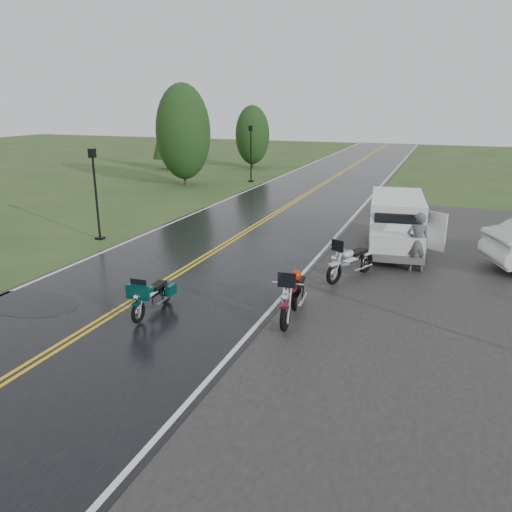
{
  "coord_description": "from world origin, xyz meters",
  "views": [
    {
      "loc": [
        7.84,
        -11.19,
        5.36
      ],
      "look_at": [
        2.8,
        2.0,
        1.0
      ],
      "focal_mm": 35.0,
      "sensor_mm": 36.0,
      "label": 1
    }
  ],
  "objects_px": {
    "motorcycle_teal": "(138,304)",
    "lamp_post_near_left": "(96,194)",
    "motorcycle_red": "(285,306)",
    "van_white": "(373,234)",
    "person_at_van": "(417,243)",
    "motorcycle_silver": "(334,265)",
    "lamp_post_far_left": "(251,154)"
  },
  "relations": [
    {
      "from": "van_white",
      "to": "person_at_van",
      "type": "bearing_deg",
      "value": -27.52
    },
    {
      "from": "motorcycle_teal",
      "to": "lamp_post_near_left",
      "type": "relative_size",
      "value": 0.52
    },
    {
      "from": "motorcycle_red",
      "to": "lamp_post_near_left",
      "type": "height_order",
      "value": "lamp_post_near_left"
    },
    {
      "from": "motorcycle_teal",
      "to": "van_white",
      "type": "height_order",
      "value": "van_white"
    },
    {
      "from": "motorcycle_teal",
      "to": "van_white",
      "type": "distance_m",
      "value": 8.71
    },
    {
      "from": "person_at_van",
      "to": "motorcycle_red",
      "type": "bearing_deg",
      "value": 50.41
    },
    {
      "from": "motorcycle_silver",
      "to": "motorcycle_teal",
      "type": "bearing_deg",
      "value": -107.47
    },
    {
      "from": "motorcycle_silver",
      "to": "person_at_van",
      "type": "xyz_separation_m",
      "value": [
        2.21,
        2.31,
        0.3
      ]
    },
    {
      "from": "motorcycle_teal",
      "to": "motorcycle_red",
      "type": "bearing_deg",
      "value": 11.32
    },
    {
      "from": "motorcycle_teal",
      "to": "lamp_post_near_left",
      "type": "distance_m",
      "value": 9.02
    },
    {
      "from": "van_white",
      "to": "person_at_van",
      "type": "height_order",
      "value": "van_white"
    },
    {
      "from": "person_at_van",
      "to": "lamp_post_near_left",
      "type": "distance_m",
      "value": 12.38
    },
    {
      "from": "motorcycle_red",
      "to": "person_at_van",
      "type": "relative_size",
      "value": 1.22
    },
    {
      "from": "motorcycle_silver",
      "to": "van_white",
      "type": "distance_m",
      "value": 2.98
    },
    {
      "from": "motorcycle_silver",
      "to": "person_at_van",
      "type": "bearing_deg",
      "value": 70.6
    },
    {
      "from": "van_white",
      "to": "person_at_van",
      "type": "distance_m",
      "value": 1.6
    },
    {
      "from": "motorcycle_red",
      "to": "person_at_van",
      "type": "height_order",
      "value": "person_at_van"
    },
    {
      "from": "motorcycle_red",
      "to": "van_white",
      "type": "distance_m",
      "value": 6.56
    },
    {
      "from": "van_white",
      "to": "lamp_post_near_left",
      "type": "relative_size",
      "value": 1.42
    },
    {
      "from": "lamp_post_near_left",
      "to": "motorcycle_silver",
      "type": "bearing_deg",
      "value": -11.23
    },
    {
      "from": "motorcycle_red",
      "to": "motorcycle_teal",
      "type": "distance_m",
      "value": 3.68
    },
    {
      "from": "motorcycle_red",
      "to": "van_white",
      "type": "height_order",
      "value": "van_white"
    },
    {
      "from": "person_at_van",
      "to": "motorcycle_silver",
      "type": "bearing_deg",
      "value": 30.63
    },
    {
      "from": "motorcycle_silver",
      "to": "lamp_post_far_left",
      "type": "distance_m",
      "value": 21.13
    },
    {
      "from": "motorcycle_silver",
      "to": "van_white",
      "type": "xyz_separation_m",
      "value": [
        0.71,
        2.87,
        0.35
      ]
    },
    {
      "from": "motorcycle_silver",
      "to": "van_white",
      "type": "bearing_deg",
      "value": 100.39
    },
    {
      "from": "motorcycle_red",
      "to": "motorcycle_silver",
      "type": "xyz_separation_m",
      "value": [
        0.4,
        3.58,
        -0.03
      ]
    },
    {
      "from": "motorcycle_silver",
      "to": "person_at_van",
      "type": "distance_m",
      "value": 3.21
    },
    {
      "from": "motorcycle_silver",
      "to": "person_at_van",
      "type": "relative_size",
      "value": 1.17
    },
    {
      "from": "motorcycle_red",
      "to": "motorcycle_teal",
      "type": "xyz_separation_m",
      "value": [
        -3.57,
        -0.87,
        -0.15
      ]
    },
    {
      "from": "lamp_post_near_left",
      "to": "lamp_post_far_left",
      "type": "relative_size",
      "value": 0.94
    },
    {
      "from": "motorcycle_teal",
      "to": "motorcycle_silver",
      "type": "distance_m",
      "value": 5.97
    }
  ]
}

